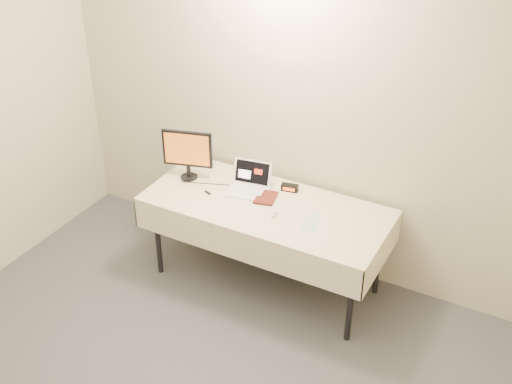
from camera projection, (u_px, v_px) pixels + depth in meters
The scene contains 9 objects.
back_wall at pixel (295, 108), 4.83m from camera, with size 4.00×0.10×2.70m, color beige.
table at pixel (266, 211), 4.84m from camera, with size 1.86×0.81×0.74m.
laptop at pixel (249, 184), 4.97m from camera, with size 0.35×0.33×0.21m.
monitor at pixel (187, 151), 5.02m from camera, with size 0.39×0.17×0.41m.
book at pixel (256, 186), 4.84m from camera, with size 0.15×0.02×0.20m, color maroon.
alarm_clock at pixel (290, 188), 4.96m from camera, with size 0.14×0.08×0.05m.
clicker at pixel (274, 215), 4.67m from camera, with size 0.04×0.08×0.02m, color #BCBCBE.
paper_form at pixel (311, 223), 4.60m from camera, with size 0.10×0.24×0.00m, color #AFD6AA.
usb_dongle at pixel (208, 193), 4.94m from camera, with size 0.06×0.02×0.01m, color black.
Camera 1 is at (1.86, -1.56, 3.33)m, focal length 45.00 mm.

